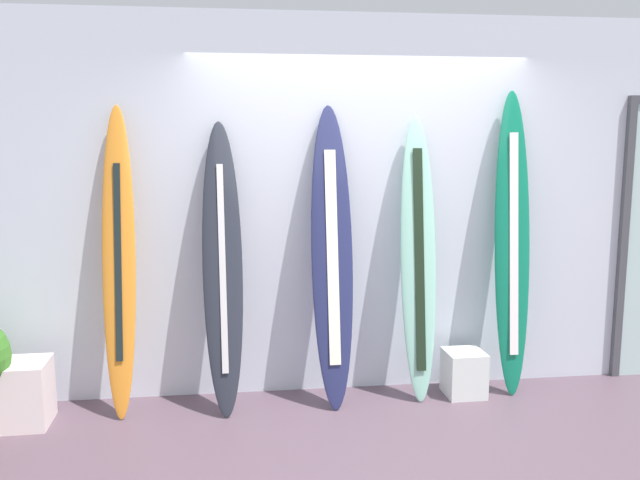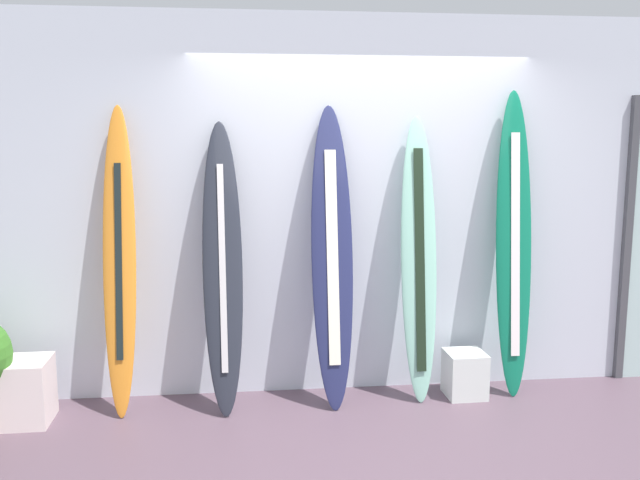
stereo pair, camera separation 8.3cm
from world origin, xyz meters
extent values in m
cube|color=#56424E|center=(0.00, 0.00, -0.02)|extent=(8.00, 8.00, 0.04)
cube|color=silver|center=(0.00, 1.30, 1.40)|extent=(7.20, 0.20, 2.80)
ellipsoid|color=orange|center=(-1.72, 0.96, 1.07)|extent=(0.23, 0.41, 2.14)
cube|color=black|center=(-1.72, 0.93, 1.08)|extent=(0.05, 0.22, 1.33)
cone|color=black|center=(-1.72, 0.86, 0.19)|extent=(0.07, 0.09, 0.11)
ellipsoid|color=#242832|center=(-1.01, 0.94, 1.02)|extent=(0.30, 0.49, 2.03)
cube|color=silver|center=(-1.01, 0.90, 1.02)|extent=(0.06, 0.30, 1.42)
cone|color=black|center=(-1.01, 0.81, 0.18)|extent=(0.07, 0.09, 0.11)
ellipsoid|color=navy|center=(-0.24, 0.96, 1.07)|extent=(0.30, 0.45, 2.15)
cube|color=#EDE6D0|center=(-0.24, 0.93, 1.08)|extent=(0.08, 0.29, 1.50)
cone|color=black|center=(-0.24, 0.83, 0.19)|extent=(0.07, 0.09, 0.11)
ellipsoid|color=#8DCCB6|center=(0.40, 0.98, 1.03)|extent=(0.27, 0.36, 2.07)
cube|color=black|center=(0.40, 0.95, 1.04)|extent=(0.07, 0.24, 1.60)
ellipsoid|color=#107251|center=(1.12, 1.00, 1.13)|extent=(0.28, 0.34, 2.26)
cube|color=white|center=(1.12, 0.97, 1.13)|extent=(0.07, 0.21, 1.63)
cone|color=black|center=(1.12, 0.93, 0.20)|extent=(0.07, 0.08, 0.11)
cube|color=silver|center=(0.76, 0.94, 0.17)|extent=(0.29, 0.29, 0.34)
cube|color=silver|center=(-2.36, 0.81, 0.22)|extent=(0.35, 0.35, 0.44)
cube|color=#47474C|center=(2.11, 1.18, 1.08)|extent=(0.06, 0.06, 2.17)
camera|label=1|loc=(-0.93, -3.71, 1.93)|focal=37.84mm
camera|label=2|loc=(-0.85, -3.72, 1.93)|focal=37.84mm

